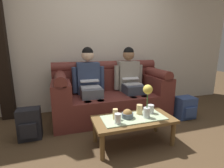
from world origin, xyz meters
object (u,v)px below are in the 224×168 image
at_px(coffee_table, 133,121).
at_px(cup_near_right, 139,109).
at_px(cup_far_center, 118,119).
at_px(backpack_left, 30,124).
at_px(cup_far_left, 151,109).
at_px(flower_vase, 147,98).
at_px(cup_near_left, 115,114).
at_px(couch, 111,95).
at_px(backpack_right, 185,108).
at_px(snack_bowl, 127,114).
at_px(person_right, 130,78).
at_px(person_left, 89,81).

xyz_separation_m(coffee_table, cup_near_right, (0.12, 0.08, 0.12)).
xyz_separation_m(cup_far_center, backpack_left, (-1.03, 0.62, -0.21)).
bearing_deg(cup_near_right, backpack_left, 162.17).
height_order(coffee_table, cup_far_left, cup_far_left).
relative_size(flower_vase, cup_near_left, 3.25).
distance_m(coffee_table, cup_near_left, 0.26).
xyz_separation_m(flower_vase, cup_far_center, (-0.40, -0.05, -0.19)).
relative_size(coffee_table, cup_far_left, 8.91).
distance_m(couch, backpack_right, 1.33).
bearing_deg(snack_bowl, couch, 85.43).
relative_size(coffee_table, cup_near_right, 8.02).
relative_size(flower_vase, backpack_left, 0.98).
bearing_deg(cup_far_center, flower_vase, 7.19).
bearing_deg(backpack_left, cup_far_center, -31.18).
xyz_separation_m(coffee_table, backpack_right, (1.20, 0.46, -0.12)).
xyz_separation_m(person_right, snack_bowl, (-0.45, -0.97, -0.25)).
xyz_separation_m(flower_vase, cup_near_left, (-0.39, 0.07, -0.18)).
bearing_deg(backpack_right, cup_far_center, -158.83).
distance_m(couch, cup_far_center, 1.11).
bearing_deg(flower_vase, backpack_right, 25.94).
distance_m(cup_near_left, backpack_left, 1.18).
height_order(cup_far_center, backpack_left, cup_far_center).
xyz_separation_m(snack_bowl, backpack_left, (-1.20, 0.51, -0.19)).
relative_size(cup_far_left, backpack_right, 0.30).
xyz_separation_m(flower_vase, backpack_right, (1.05, 0.51, -0.43)).
height_order(person_left, cup_far_center, person_left).
bearing_deg(flower_vase, backpack_left, 158.14).
distance_m(coffee_table, snack_bowl, 0.13).
relative_size(couch, person_left, 1.61).
xyz_separation_m(cup_far_center, cup_far_left, (0.52, 0.16, -0.00)).
height_order(flower_vase, backpack_right, flower_vase).
distance_m(cup_far_center, cup_far_left, 0.54).
xyz_separation_m(cup_near_right, cup_far_left, (0.16, -0.02, -0.01)).
distance_m(person_left, backpack_right, 1.73).
relative_size(cup_far_center, backpack_left, 0.28).
bearing_deg(backpack_right, cup_near_right, -160.46).
distance_m(couch, coffee_table, 0.99).
relative_size(flower_vase, snack_bowl, 2.88).
bearing_deg(cup_near_right, cup_far_left, -6.18).
bearing_deg(cup_far_center, cup_far_left, 16.99).
bearing_deg(couch, cup_far_center, -102.74).
height_order(couch, person_right, person_right).
relative_size(person_right, snack_bowl, 8.41).
xyz_separation_m(couch, cup_far_left, (0.27, -0.93, 0.04)).
height_order(cup_far_left, backpack_left, cup_far_left).
height_order(person_left, backpack_right, person_left).
height_order(flower_vase, cup_far_center, flower_vase).
xyz_separation_m(person_right, cup_near_right, (-0.26, -0.91, -0.23)).
height_order(snack_bowl, cup_near_right, cup_near_right).
xyz_separation_m(person_right, backpack_right, (0.83, -0.52, -0.47)).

